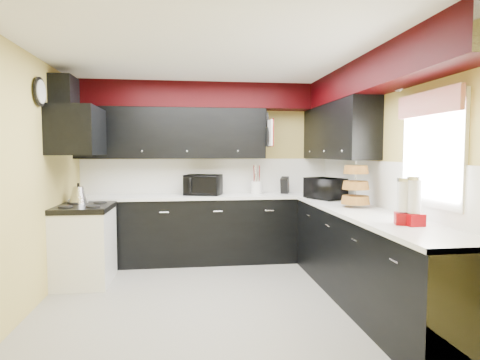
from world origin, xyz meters
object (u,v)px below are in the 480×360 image
(utensil_crock, at_px, (257,188))
(kettle, at_px, (79,195))
(toaster_oven, at_px, (203,185))
(knife_block, at_px, (285,186))
(microwave, at_px, (326,189))

(utensil_crock, relative_size, kettle, 0.82)
(toaster_oven, xyz_separation_m, knife_block, (1.18, 0.04, -0.03))
(utensil_crock, bearing_deg, kettle, -165.96)
(toaster_oven, xyz_separation_m, microwave, (1.53, -0.69, -0.01))
(microwave, xyz_separation_m, knife_block, (-0.35, 0.73, -0.02))
(kettle, bearing_deg, microwave, -3.07)
(microwave, distance_m, utensil_crock, 1.07)
(microwave, distance_m, knife_block, 0.82)
(toaster_oven, relative_size, utensil_crock, 2.71)
(microwave, bearing_deg, utensil_crock, 21.75)
(knife_block, height_order, kettle, knife_block)
(toaster_oven, distance_m, kettle, 1.62)
(kettle, bearing_deg, utensil_crock, 14.04)
(utensil_crock, bearing_deg, toaster_oven, -176.57)
(toaster_oven, height_order, knife_block, toaster_oven)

